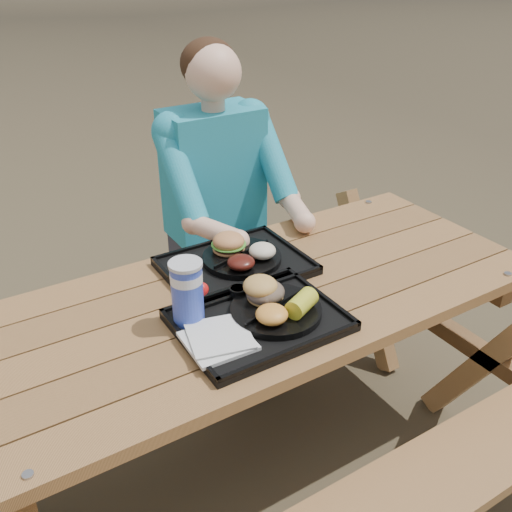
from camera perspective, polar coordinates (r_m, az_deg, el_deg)
ground at (r=2.25m, az=-0.00°, el=-19.95°), size 60.00×60.00×0.00m
picnic_table at (r=1.98m, az=-0.00°, el=-12.85°), size 1.80×1.49×0.75m
tray_near at (r=1.61m, az=0.25°, el=-6.55°), size 0.45×0.35×0.02m
tray_far at (r=1.87m, az=-2.05°, el=-1.09°), size 0.45×0.35×0.02m
plate_near at (r=1.62m, az=2.01°, el=-5.46°), size 0.26×0.26×0.02m
plate_far at (r=1.88m, az=-1.42°, el=-0.19°), size 0.26×0.26×0.02m
napkin_stack at (r=1.52m, az=-3.82°, el=-8.36°), size 0.17×0.17×0.02m
soda_cup at (r=1.56m, az=-6.88°, el=-3.77°), size 0.09×0.09×0.18m
condiment_bbq at (r=1.69m, az=-1.79°, el=-3.64°), size 0.05×0.05×0.03m
condiment_mustard at (r=1.71m, az=-0.55°, el=-3.21°), size 0.05×0.05×0.03m
sandwich at (r=1.62m, az=0.94°, el=-2.67°), size 0.11×0.11×0.11m
mac_cheese at (r=1.55m, az=1.59°, el=-5.85°), size 0.09×0.09×0.04m
corn_cob at (r=1.59m, az=4.60°, el=-4.72°), size 0.13×0.13×0.06m
cutlery_far at (r=1.80m, az=-6.81°, el=-2.11°), size 0.04×0.14×0.01m
burger at (r=1.88m, az=-2.77°, el=1.86°), size 0.11×0.11×0.10m
baked_beans at (r=1.79m, az=-1.51°, el=-0.64°), size 0.09×0.09×0.04m
potato_salad at (r=1.85m, az=0.64°, el=0.52°), size 0.09×0.09×0.05m
diner at (r=2.41m, az=-3.87°, el=3.03°), size 0.48×0.84×1.28m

